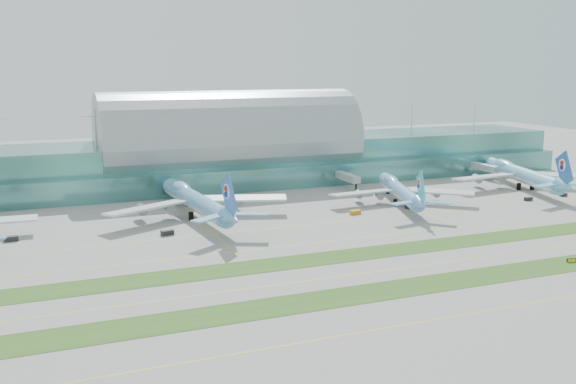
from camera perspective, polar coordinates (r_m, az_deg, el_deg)
name	(u,v)px	position (r m, az deg, el deg)	size (l,w,h in m)	color
ground	(358,257)	(188.17, 6.27, -5.72)	(700.00, 700.00, 0.00)	gray
terminal	(230,153)	(302.42, -5.22, 3.50)	(340.00, 69.10, 36.00)	#3D7A75
grass_strip_near	(411,287)	(165.27, 10.88, -8.27)	(420.00, 12.00, 0.08)	#2D591E
grass_strip_far	(355,255)	(189.85, 5.99, -5.55)	(420.00, 12.00, 0.08)	#2D591E
taxiline_a	(460,315)	(150.00, 15.06, -10.54)	(420.00, 0.35, 0.01)	yellow
taxiline_b	(383,271)	(176.54, 8.42, -6.93)	(420.00, 0.35, 0.01)	yellow
taxiline_c	(332,241)	(203.56, 3.89, -4.37)	(420.00, 0.35, 0.01)	yellow
taxiline_d	(304,225)	(222.90, 1.44, -2.97)	(420.00, 0.35, 0.01)	yellow
airliner_b	(195,200)	(235.36, -8.26, -0.67)	(68.42, 77.91, 21.43)	#62A2D8
airliner_c	(400,190)	(260.24, 9.90, 0.21)	(56.08, 65.07, 18.37)	#68A5E5
airliner_d	(521,173)	(307.36, 20.04, 1.56)	(66.82, 77.24, 21.61)	#63BADA
gse_b	(11,239)	(220.76, -23.39, -3.83)	(4.23, 2.10, 1.60)	black
gse_c	(167,233)	(213.57, -10.68, -3.56)	(4.04, 2.12, 1.67)	black
gse_d	(230,220)	(227.90, -5.15, -2.49)	(4.21, 2.15, 1.56)	black
gse_e	(355,212)	(240.29, 6.00, -1.80)	(4.15, 1.88, 1.51)	orange
gse_f	(410,206)	(253.19, 10.82, -1.26)	(3.90, 2.23, 1.55)	black
gse_g	(528,199)	(280.84, 20.57, -0.57)	(3.24, 1.87, 1.41)	black
gse_h	(563,195)	(295.47, 23.29, -0.22)	(2.98, 1.74, 1.41)	black
taxiway_sign_east	(571,260)	(198.31, 23.88, -5.59)	(2.66, 1.02, 1.14)	black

